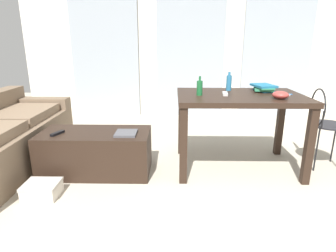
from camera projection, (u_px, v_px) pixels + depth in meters
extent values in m
plane|color=#B2A893|center=(199.00, 165.00, 3.09)|extent=(9.02, 9.02, 0.00)
cube|color=silver|center=(190.00, 43.00, 4.91)|extent=(5.79, 0.10, 2.55)
cube|color=#99A3AD|center=(105.00, 52.00, 4.90)|extent=(1.16, 0.03, 2.25)
cube|color=#99A3AD|center=(190.00, 52.00, 4.87)|extent=(1.16, 0.03, 2.25)
cube|color=#99A3AD|center=(277.00, 52.00, 4.84)|extent=(1.16, 0.03, 2.25)
cube|color=brown|center=(1.00, 148.00, 2.97)|extent=(0.83, 2.07, 0.43)
cube|color=brown|center=(38.00, 103.00, 3.78)|extent=(0.82, 0.20, 0.14)
cube|color=#7D664F|center=(22.00, 114.00, 3.29)|extent=(0.58, 0.79, 0.10)
cube|color=black|center=(96.00, 152.00, 2.88)|extent=(1.09, 0.53, 0.43)
cube|color=black|center=(240.00, 97.00, 2.84)|extent=(1.25, 0.85, 0.05)
cube|color=black|center=(183.00, 146.00, 2.61)|extent=(0.07, 0.07, 0.74)
cube|color=black|center=(309.00, 147.00, 2.59)|extent=(0.07, 0.07, 0.74)
cube|color=black|center=(181.00, 124.00, 3.32)|extent=(0.07, 0.07, 0.74)
cube|color=black|center=(280.00, 124.00, 3.30)|extent=(0.07, 0.07, 0.74)
cylinder|color=black|center=(329.00, 125.00, 2.94)|extent=(0.39, 0.39, 0.02)
cylinder|color=black|center=(334.00, 142.00, 3.12)|extent=(0.02, 0.02, 0.46)
cylinder|color=black|center=(317.00, 150.00, 2.89)|extent=(0.02, 0.02, 0.46)
cylinder|color=black|center=(307.00, 141.00, 3.15)|extent=(0.02, 0.02, 0.46)
torus|color=black|center=(318.00, 107.00, 2.90)|extent=(0.06, 0.39, 0.39)
cylinder|color=black|center=(323.00, 120.00, 2.77)|extent=(0.02, 0.02, 0.18)
cylinder|color=black|center=(311.00, 112.00, 3.08)|extent=(0.02, 0.02, 0.18)
cylinder|color=teal|center=(229.00, 83.00, 3.05)|extent=(0.06, 0.06, 0.16)
cylinder|color=teal|center=(229.00, 74.00, 3.02)|extent=(0.03, 0.03, 0.04)
cylinder|color=#195B2D|center=(200.00, 88.00, 2.77)|extent=(0.06, 0.06, 0.14)
cylinder|color=#195B2D|center=(200.00, 79.00, 2.74)|extent=(0.02, 0.02, 0.04)
ellipsoid|color=#9E3833|center=(280.00, 95.00, 2.61)|extent=(0.15, 0.15, 0.07)
cube|color=#1E668C|center=(264.00, 90.00, 3.02)|extent=(0.19, 0.27, 0.01)
cube|color=#2D7F56|center=(263.00, 89.00, 3.01)|extent=(0.24, 0.29, 0.02)
cube|color=#2D7F56|center=(264.00, 87.00, 2.99)|extent=(0.16, 0.29, 0.01)
cube|color=#1E668C|center=(264.00, 86.00, 2.99)|extent=(0.24, 0.29, 0.02)
cube|color=#B7B7B2|center=(225.00, 94.00, 2.81)|extent=(0.06, 0.15, 0.02)
cube|color=#9EA0A5|center=(290.00, 95.00, 2.78)|extent=(0.05, 0.08, 0.00)
torus|color=#3372B2|center=(290.00, 94.00, 2.84)|extent=(0.03, 0.03, 0.00)
cube|color=#9EA0A5|center=(287.00, 95.00, 2.80)|extent=(0.08, 0.06, 0.00)
torus|color=#3372B2|center=(291.00, 94.00, 2.83)|extent=(0.03, 0.03, 0.00)
cube|color=black|center=(57.00, 133.00, 2.74)|extent=(0.10, 0.16, 0.02)
cube|color=#4C4C51|center=(126.00, 133.00, 2.74)|extent=(0.20, 0.22, 0.02)
cube|color=beige|center=(42.00, 191.00, 2.45)|extent=(0.28, 0.24, 0.10)
cube|color=beige|center=(41.00, 184.00, 2.43)|extent=(0.29, 0.25, 0.02)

